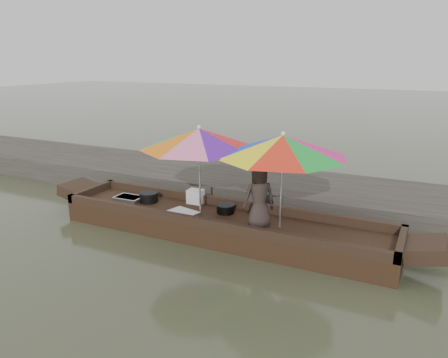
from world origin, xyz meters
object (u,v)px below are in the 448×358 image
at_px(boat_hull, 221,226).
at_px(tray_scallop, 183,213).
at_px(umbrella_stern, 281,181).
at_px(cooking_pot, 149,197).
at_px(charcoal_grill, 225,209).
at_px(supply_bag, 195,196).
at_px(umbrella_bow, 200,170).
at_px(tray_crayfish, 129,199).
at_px(vendor, 259,197).

distance_m(boat_hull, tray_scallop, 0.71).
height_order(boat_hull, umbrella_stern, umbrella_stern).
relative_size(cooking_pot, charcoal_grill, 1.12).
bearing_deg(boat_hull, supply_bag, 149.77).
bearing_deg(boat_hull, umbrella_stern, 0.00).
xyz_separation_m(boat_hull, umbrella_stern, (1.05, 0.00, 0.95)).
bearing_deg(boat_hull, umbrella_bow, 180.00).
relative_size(tray_crayfish, tray_scallop, 1.00).
bearing_deg(supply_bag, tray_scallop, -79.51).
relative_size(tray_scallop, charcoal_grill, 1.68).
distance_m(tray_scallop, charcoal_grill, 0.75).
distance_m(supply_bag, vendor, 1.69).
xyz_separation_m(tray_crayfish, tray_scallop, (1.31, -0.19, -0.01)).
bearing_deg(supply_bag, tray_crayfish, -158.62).
height_order(tray_crayfish, supply_bag, supply_bag).
bearing_deg(umbrella_bow, tray_scallop, -137.95).
bearing_deg(umbrella_bow, boat_hull, 0.00).
distance_m(cooking_pot, supply_bag, 0.89).
xyz_separation_m(boat_hull, umbrella_bow, (-0.42, 0.00, 0.95)).
bearing_deg(boat_hull, charcoal_grill, 96.90).
distance_m(tray_crayfish, supply_bag, 1.28).
bearing_deg(charcoal_grill, cooking_pot, -176.56).
distance_m(cooking_pot, tray_crayfish, 0.39).
relative_size(supply_bag, umbrella_bow, 0.14).
xyz_separation_m(cooking_pot, umbrella_bow, (1.18, -0.12, 0.68)).
bearing_deg(umbrella_bow, supply_bag, 128.18).
bearing_deg(supply_bag, umbrella_bow, -51.82).
bearing_deg(tray_crayfish, boat_hull, 0.58).
distance_m(boat_hull, umbrella_stern, 1.42).
bearing_deg(umbrella_stern, umbrella_bow, 180.00).
relative_size(supply_bag, umbrella_stern, 0.14).
height_order(cooking_pot, umbrella_stern, umbrella_stern).
relative_size(cooking_pot, tray_crayfish, 0.67).
relative_size(cooking_pot, umbrella_stern, 0.17).
bearing_deg(tray_crayfish, charcoal_grill, 6.78).
bearing_deg(vendor, umbrella_bow, -51.01).
height_order(tray_crayfish, tray_scallop, tray_crayfish).
distance_m(vendor, umbrella_stern, 0.43).
height_order(tray_scallop, vendor, vendor).
relative_size(tray_crayfish, supply_bag, 1.85).
xyz_separation_m(boat_hull, cooking_pot, (-1.60, 0.12, 0.27)).
bearing_deg(tray_crayfish, cooking_pot, 20.41).
bearing_deg(tray_crayfish, vendor, -3.28).
bearing_deg(umbrella_bow, tray_crayfish, -179.27).
relative_size(vendor, umbrella_bow, 0.52).
height_order(boat_hull, umbrella_bow, umbrella_bow).
height_order(cooking_pot, charcoal_grill, cooking_pot).
distance_m(boat_hull, supply_bag, 0.94).
distance_m(vendor, umbrella_bow, 1.21).
bearing_deg(tray_scallop, tray_crayfish, 171.85).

